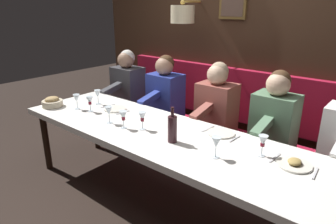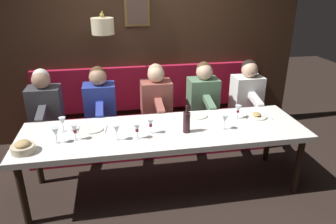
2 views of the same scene
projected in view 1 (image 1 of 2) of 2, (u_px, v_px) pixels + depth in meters
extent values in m
plane|color=black|center=(161.00, 201.00, 2.92)|extent=(12.00, 12.00, 0.00)
cube|color=silver|center=(160.00, 134.00, 2.69)|extent=(0.90, 3.05, 0.06)
cylinder|color=black|center=(46.00, 141.00, 3.42)|extent=(0.07, 0.07, 0.68)
cylinder|color=black|center=(96.00, 124.00, 3.92)|extent=(0.07, 0.07, 0.68)
cube|color=maroon|center=(211.00, 149.00, 3.49)|extent=(0.52, 3.25, 0.45)
cube|color=#382316|center=(243.00, 37.00, 3.51)|extent=(0.10, 4.45, 2.90)
cube|color=maroon|center=(235.00, 95.00, 3.67)|extent=(0.10, 3.25, 0.64)
cylinder|color=#A37F38|center=(192.00, 1.00, 3.57)|extent=(0.35, 0.02, 0.02)
cylinder|color=beige|center=(183.00, 14.00, 3.49)|extent=(0.28, 0.28, 0.20)
sphere|color=#A37F38|center=(183.00, 2.00, 3.45)|extent=(0.06, 0.06, 0.06)
cube|color=#567A5B|center=(274.00, 122.00, 2.91)|extent=(0.30, 0.40, 0.56)
sphere|color=#D1A889|center=(278.00, 85.00, 2.77)|extent=(0.22, 0.22, 0.22)
sphere|color=#4C331E|center=(280.00, 81.00, 2.78)|extent=(0.20, 0.20, 0.20)
cube|color=#567A5B|center=(262.00, 127.00, 2.69)|extent=(0.33, 0.09, 0.14)
cube|color=#934C42|center=(216.00, 108.00, 3.30)|extent=(0.30, 0.40, 0.56)
sphere|color=#D1A889|center=(217.00, 75.00, 3.16)|extent=(0.22, 0.22, 0.22)
sphere|color=tan|center=(219.00, 71.00, 3.17)|extent=(0.20, 0.20, 0.20)
cube|color=#934C42|center=(202.00, 112.00, 3.08)|extent=(0.33, 0.09, 0.14)
cube|color=#283893|center=(165.00, 96.00, 3.74)|extent=(0.30, 0.40, 0.56)
sphere|color=#A37A60|center=(164.00, 66.00, 3.60)|extent=(0.22, 0.22, 0.22)
sphere|color=#4C331E|center=(166.00, 63.00, 3.61)|extent=(0.20, 0.20, 0.20)
cube|color=#283893|center=(149.00, 98.00, 3.52)|extent=(0.33, 0.09, 0.14)
cube|color=#3D3D42|center=(128.00, 87.00, 4.15)|extent=(0.30, 0.40, 0.56)
sphere|color=#A37A60|center=(126.00, 60.00, 4.01)|extent=(0.22, 0.22, 0.22)
sphere|color=silver|center=(127.00, 57.00, 4.02)|extent=(0.20, 0.20, 0.20)
cube|color=#3D3D42|center=(112.00, 89.00, 3.93)|extent=(0.33, 0.09, 0.14)
cylinder|color=silver|center=(115.00, 109.00, 3.24)|extent=(0.24, 0.24, 0.01)
cube|color=silver|center=(123.00, 113.00, 3.14)|extent=(0.17, 0.03, 0.01)
cube|color=silver|center=(108.00, 106.00, 3.34)|extent=(0.18, 0.03, 0.01)
cylinder|color=silver|center=(294.00, 165.00, 2.10)|extent=(0.24, 0.24, 0.01)
ellipsoid|color=#AD8E4C|center=(295.00, 162.00, 2.09)|extent=(0.11, 0.09, 0.04)
cube|color=silver|center=(315.00, 173.00, 2.00)|extent=(0.17, 0.03, 0.01)
cube|color=silver|center=(275.00, 158.00, 2.21)|extent=(0.18, 0.02, 0.01)
cylinder|color=silver|center=(221.00, 133.00, 2.62)|extent=(0.24, 0.24, 0.01)
cube|color=silver|center=(235.00, 139.00, 2.52)|extent=(0.17, 0.02, 0.01)
cube|color=silver|center=(208.00, 129.00, 2.72)|extent=(0.18, 0.03, 0.01)
cylinder|color=silver|center=(215.00, 157.00, 2.22)|extent=(0.06, 0.06, 0.00)
cylinder|color=silver|center=(216.00, 152.00, 2.21)|extent=(0.01, 0.01, 0.07)
cone|color=silver|center=(216.00, 142.00, 2.18)|extent=(0.07, 0.07, 0.08)
cylinder|color=silver|center=(98.00, 104.00, 3.42)|extent=(0.06, 0.06, 0.00)
cylinder|color=silver|center=(98.00, 100.00, 3.41)|extent=(0.01, 0.01, 0.07)
cone|color=silver|center=(98.00, 94.00, 3.38)|extent=(0.07, 0.07, 0.08)
cylinder|color=silver|center=(110.00, 123.00, 2.87)|extent=(0.06, 0.06, 0.00)
cylinder|color=silver|center=(109.00, 119.00, 2.86)|extent=(0.01, 0.01, 0.07)
cone|color=silver|center=(109.00, 111.00, 2.83)|extent=(0.07, 0.07, 0.08)
cylinder|color=silver|center=(78.00, 109.00, 3.26)|extent=(0.06, 0.06, 0.00)
cylinder|color=silver|center=(77.00, 105.00, 3.24)|extent=(0.01, 0.01, 0.07)
cone|color=silver|center=(77.00, 98.00, 3.22)|extent=(0.07, 0.07, 0.08)
cylinder|color=silver|center=(124.00, 128.00, 2.75)|extent=(0.06, 0.06, 0.00)
cylinder|color=silver|center=(124.00, 124.00, 2.74)|extent=(0.01, 0.01, 0.07)
cone|color=silver|center=(123.00, 116.00, 2.71)|extent=(0.07, 0.07, 0.08)
cylinder|color=maroon|center=(123.00, 118.00, 2.72)|extent=(0.03, 0.03, 0.03)
cylinder|color=silver|center=(261.00, 155.00, 2.25)|extent=(0.06, 0.06, 0.00)
cylinder|color=silver|center=(262.00, 151.00, 2.23)|extent=(0.01, 0.01, 0.07)
cone|color=silver|center=(263.00, 141.00, 2.21)|extent=(0.07, 0.07, 0.08)
cylinder|color=maroon|center=(262.00, 145.00, 2.22)|extent=(0.03, 0.03, 0.02)
cylinder|color=silver|center=(91.00, 111.00, 3.18)|extent=(0.06, 0.06, 0.00)
cylinder|color=silver|center=(90.00, 108.00, 3.17)|extent=(0.01, 0.01, 0.07)
cone|color=silver|center=(90.00, 100.00, 3.14)|extent=(0.07, 0.07, 0.08)
cylinder|color=maroon|center=(90.00, 103.00, 3.15)|extent=(0.03, 0.03, 0.03)
cylinder|color=silver|center=(143.00, 129.00, 2.72)|extent=(0.06, 0.06, 0.00)
cylinder|color=silver|center=(142.00, 125.00, 2.71)|extent=(0.01, 0.01, 0.07)
cone|color=silver|center=(142.00, 117.00, 2.68)|extent=(0.07, 0.07, 0.08)
cylinder|color=maroon|center=(142.00, 119.00, 2.69)|extent=(0.03, 0.03, 0.03)
cylinder|color=#33191E|center=(172.00, 129.00, 2.44)|extent=(0.08, 0.08, 0.22)
cylinder|color=#33191E|center=(172.00, 112.00, 2.39)|extent=(0.03, 0.03, 0.08)
cylinder|color=beige|center=(52.00, 104.00, 3.32)|extent=(0.22, 0.22, 0.07)
ellipsoid|color=tan|center=(52.00, 99.00, 3.30)|extent=(0.15, 0.13, 0.06)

